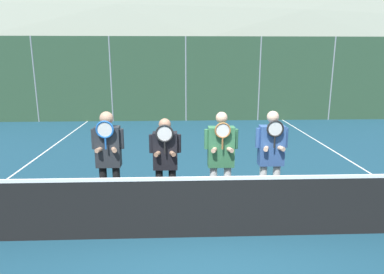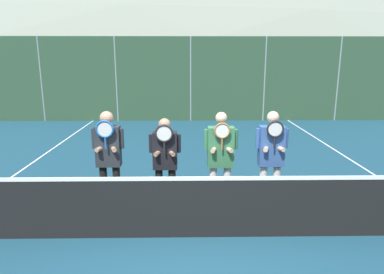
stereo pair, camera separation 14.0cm
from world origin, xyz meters
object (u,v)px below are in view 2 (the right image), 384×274
player_rightmost (271,154)px  car_far_left (66,95)px  player_center_right (221,156)px  player_center_left (165,158)px  player_leftmost (109,154)px  car_left_of_center (169,93)px  car_center (272,94)px  car_right_of_center (371,94)px

player_rightmost → car_far_left: player_rightmost is taller
player_center_right → player_rightmost: bearing=2.6°
player_center_left → player_rightmost: size_ratio=0.93×
player_leftmost → car_left_of_center: size_ratio=0.44×
player_center_left → car_left_of_center: (-0.52, 11.62, -0.08)m
player_center_right → car_center: (3.68, 11.37, -0.16)m
player_leftmost → player_rightmost: size_ratio=1.00×
player_center_left → car_right_of_center: player_center_left is taller
player_center_left → player_center_right: player_center_right is taller
player_leftmost → player_center_right: (1.94, -0.05, -0.03)m
player_leftmost → player_center_right: 1.94m
player_center_left → car_far_left: bearing=116.2°
player_center_left → player_center_right: (0.96, -0.07, 0.06)m
player_center_right → car_left_of_center: 11.78m
car_far_left → car_left_of_center: bearing=3.1°
player_center_left → car_right_of_center: size_ratio=0.39×
player_leftmost → player_rightmost: (2.83, -0.01, -0.02)m
car_center → car_right_of_center: (5.25, 0.39, -0.05)m
player_center_left → car_left_of_center: car_left_of_center is taller
player_leftmost → car_center: bearing=63.6°
car_right_of_center → player_center_left: bearing=-130.2°
car_center → car_far_left: bearing=179.7°
car_center → car_right_of_center: car_center is taller
player_center_left → car_right_of_center: 15.31m
player_rightmost → player_center_right: bearing=-177.4°
player_leftmost → car_far_left: (-4.61, 11.36, -0.23)m
player_center_left → car_left_of_center: bearing=92.6°
player_leftmost → car_right_of_center: size_ratio=0.42×
player_center_right → player_rightmost: (0.89, 0.04, 0.01)m
car_left_of_center → car_right_of_center: size_ratio=0.96×
player_center_left → car_left_of_center: size_ratio=0.41×
player_center_right → car_far_left: player_center_right is taller
player_rightmost → player_leftmost: bearing=179.8°
car_far_left → car_center: bearing=-0.3°
player_leftmost → car_left_of_center: 11.65m
player_center_left → player_center_right: 0.97m
player_center_right → player_center_left: bearing=175.8°
player_center_left → car_right_of_center: (9.89, 11.69, -0.15)m
player_center_right → player_rightmost: 0.89m
car_center → player_rightmost: bearing=-103.8°
car_far_left → player_center_left: bearing=-63.8°
car_center → player_leftmost: bearing=-116.4°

